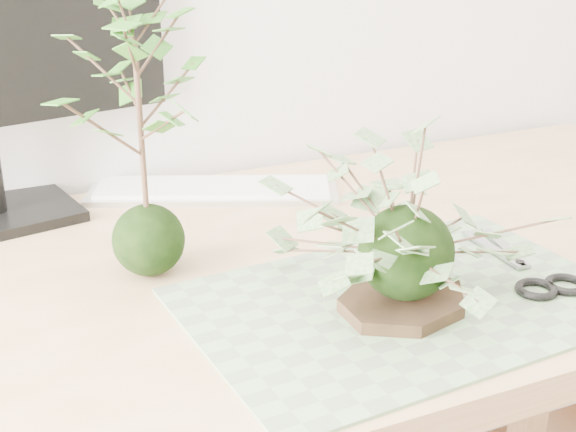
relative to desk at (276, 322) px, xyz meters
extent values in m
cube|color=#D5B182|center=(0.00, 0.00, 0.07)|extent=(1.60, 0.70, 0.04)
cube|color=#D5B182|center=(0.74, 0.29, -0.30)|extent=(0.06, 0.06, 0.70)
cube|color=slate|center=(0.09, -0.16, 0.09)|extent=(0.51, 0.36, 0.00)
cylinder|color=black|center=(0.08, -0.18, 0.10)|extent=(0.20, 0.20, 0.01)
sphere|color=black|center=(0.08, -0.18, 0.16)|extent=(0.11, 0.11, 0.11)
sphere|color=black|center=(-0.15, 0.03, 0.13)|extent=(0.09, 0.09, 0.09)
cylinder|color=#4A3123|center=(-0.15, 0.03, 0.26)|extent=(0.01, 0.01, 0.22)
cube|color=silver|center=(0.01, 0.26, 0.09)|extent=(0.40, 0.26, 0.01)
cube|color=white|center=(0.01, 0.26, 0.10)|extent=(0.36, 0.23, 0.01)
cube|color=#93939D|center=(0.26, -0.10, 0.09)|extent=(0.02, 0.12, 0.00)
cube|color=#93939D|center=(0.27, -0.10, 0.09)|extent=(0.04, 0.12, 0.00)
torus|color=black|center=(0.24, -0.21, 0.10)|extent=(0.06, 0.06, 0.01)
torus|color=black|center=(0.28, -0.21, 0.10)|extent=(0.06, 0.06, 0.01)
camera|label=1|loc=(-0.37, -0.84, 0.53)|focal=50.00mm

